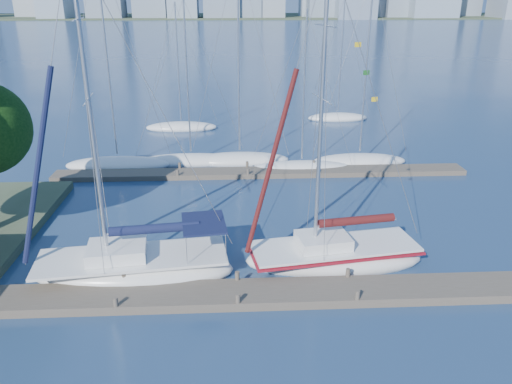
{
  "coord_description": "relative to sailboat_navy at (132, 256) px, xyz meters",
  "views": [
    {
      "loc": [
        -0.16,
        -18.46,
        12.24
      ],
      "look_at": [
        1.0,
        4.0,
        3.38
      ],
      "focal_mm": 35.0,
      "sensor_mm": 36.0,
      "label": 1
    }
  ],
  "objects": [
    {
      "name": "bg_boat_2",
      "position": [
        5.31,
        16.87,
        -0.81
      ],
      "size": [
        8.11,
        4.59,
        15.57
      ],
      "rotation": [
        0.0,
        0.0,
        -0.3
      ],
      "color": "white",
      "rests_on": "ground"
    },
    {
      "name": "bg_boat_6",
      "position": [
        -0.19,
        27.7,
        -0.85
      ],
      "size": [
        7.09,
        2.74,
        12.12
      ],
      "rotation": [
        0.0,
        0.0,
        -0.07
      ],
      "color": "white",
      "rests_on": "ground"
    },
    {
      "name": "sailboat_navy",
      "position": [
        0.0,
        0.0,
        0.0
      ],
      "size": [
        9.59,
        4.12,
        14.99
      ],
      "rotation": [
        0.0,
        0.0,
        0.12
      ],
      "color": "white",
      "rests_on": "ground"
    },
    {
      "name": "bg_boat_4",
      "position": [
        14.61,
        16.09,
        -0.83
      ],
      "size": [
        7.4,
        2.5,
        14.2
      ],
      "rotation": [
        0.0,
        0.0,
        0.02
      ],
      "color": "white",
      "rests_on": "ground"
    },
    {
      "name": "bg_boat_0",
      "position": [
        -3.99,
        16.15,
        -0.8
      ],
      "size": [
        8.09,
        2.91,
        16.02
      ],
      "rotation": [
        0.0,
        0.0,
        0.06
      ],
      "color": "white",
      "rests_on": "ground"
    },
    {
      "name": "near_dock",
      "position": [
        4.82,
        -2.08,
        -0.91
      ],
      "size": [
        26.0,
        2.0,
        0.4
      ],
      "primitive_type": "cube",
      "color": "brown",
      "rests_on": "ground"
    },
    {
      "name": "bg_boat_7",
      "position": [
        15.98,
        30.99,
        -0.85
      ],
      "size": [
        6.61,
        3.41,
        12.52
      ],
      "rotation": [
        0.0,
        0.0,
        -0.2
      ],
      "color": "white",
      "rests_on": "ground"
    },
    {
      "name": "far_shore",
      "position": [
        4.82,
        317.92,
        -1.11
      ],
      "size": [
        800.0,
        100.0,
        1.5
      ],
      "primitive_type": "cube",
      "color": "#38472D",
      "rests_on": "ground"
    },
    {
      "name": "ground",
      "position": [
        4.82,
        -2.08,
        -1.11
      ],
      "size": [
        700.0,
        700.0,
        0.0
      ],
      "primitive_type": "plane",
      "color": "navy",
      "rests_on": "ground"
    },
    {
      "name": "sailboat_maroon",
      "position": [
        9.55,
        0.73,
        0.02
      ],
      "size": [
        8.98,
        4.12,
        14.58
      ],
      "rotation": [
        0.0,
        0.0,
        0.15
      ],
      "color": "white",
      "rests_on": "ground"
    },
    {
      "name": "bg_boat_3",
      "position": [
        9.93,
        14.93,
        -0.88
      ],
      "size": [
        7.69,
        4.66,
        11.78
      ],
      "rotation": [
        0.0,
        0.0,
        -0.39
      ],
      "color": "white",
      "rests_on": "ground"
    },
    {
      "name": "far_dock",
      "position": [
        6.82,
        13.92,
        -0.93
      ],
      "size": [
        30.0,
        1.8,
        0.36
      ],
      "primitive_type": "cube",
      "color": "brown",
      "rests_on": "ground"
    },
    {
      "name": "bg_boat_1",
      "position": [
        1.5,
        16.94,
        -0.86
      ],
      "size": [
        8.71,
        4.02,
        12.48
      ],
      "rotation": [
        0.0,
        0.0,
        0.23
      ],
      "color": "white",
      "rests_on": "ground"
    }
  ]
}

